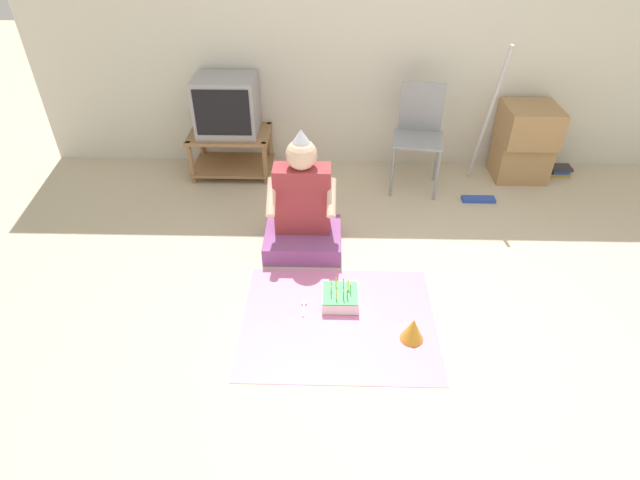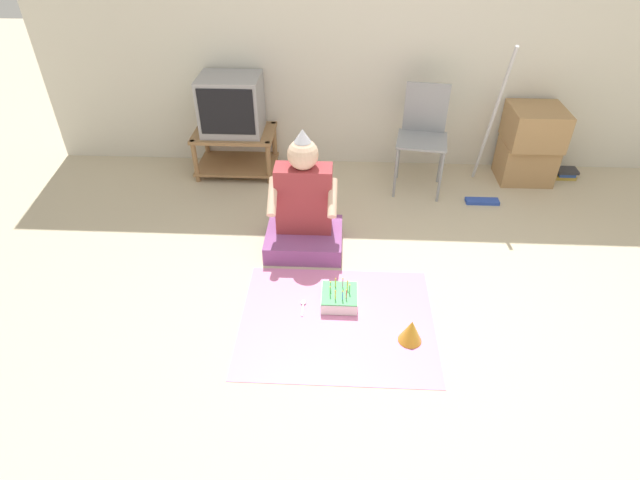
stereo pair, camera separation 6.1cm
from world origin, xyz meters
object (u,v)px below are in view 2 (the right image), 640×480
birthday_cake (339,298)px  party_hat_blue (411,331)px  cardboard_box_stack (530,143)px  folding_chair (423,130)px  person_seated (304,211)px  book_pile (565,173)px  dust_mop (488,155)px  tv (231,105)px

birthday_cake → party_hat_blue: bearing=-35.2°
cardboard_box_stack → birthday_cake: size_ratio=2.89×
folding_chair → birthday_cake: bearing=-112.9°
folding_chair → person_seated: (-0.95, -0.96, -0.22)m
book_pile → birthday_cake: size_ratio=0.84×
book_pile → party_hat_blue: 2.66m
birthday_cake → party_hat_blue: birthday_cake is taller
person_seated → birthday_cake: bearing=-66.5°
cardboard_box_stack → book_pile: (0.41, 0.04, -0.31)m
book_pile → birthday_cake: (-2.06, -1.79, 0.01)m
dust_mop → party_hat_blue: 1.92m
cardboard_box_stack → birthday_cake: cardboard_box_stack is taller
tv → cardboard_box_stack: tv is taller
book_pile → party_hat_blue: size_ratio=1.26×
folding_chair → book_pile: bearing=8.2°
tv → person_seated: size_ratio=0.57×
folding_chair → birthday_cake: folding_chair is taller
book_pile → party_hat_blue: (-1.63, -2.10, 0.04)m
cardboard_box_stack → book_pile: cardboard_box_stack is taller
dust_mop → person_seated: bearing=-151.7°
folding_chair → dust_mop: size_ratio=0.69×
party_hat_blue → cardboard_box_stack: bearing=59.2°
cardboard_box_stack → birthday_cake: (-1.66, -1.75, -0.31)m
tv → party_hat_blue: bearing=-55.7°
birthday_cake → person_seated: bearing=113.5°
folding_chair → book_pile: 1.49m
dust_mop → person_seated: size_ratio=1.40×
cardboard_box_stack → party_hat_blue: (-1.22, -2.06, -0.27)m
folding_chair → dust_mop: bearing=-17.6°
tv → book_pile: bearing=0.3°
dust_mop → party_hat_blue: dust_mop is taller
tv → cardboard_box_stack: 2.66m
tv → person_seated: bearing=-58.1°
tv → party_hat_blue: 2.59m
dust_mop → book_pile: dust_mop is taller
cardboard_box_stack → book_pile: size_ratio=3.44×
folding_chair → dust_mop: (0.53, -0.17, -0.13)m
person_seated → tv: bearing=121.9°
dust_mop → birthday_cake: size_ratio=5.59×
dust_mop → party_hat_blue: (-0.77, -1.73, -0.31)m
tv → cardboard_box_stack: bearing=-0.6°
tv → dust_mop: size_ratio=0.40×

